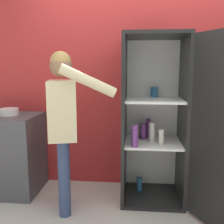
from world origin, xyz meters
TOP-DOWN VIEW (x-y plane):
  - wall_back at (0.00, 0.98)m, footprint 7.00×0.06m
  - refrigerator at (0.27, 0.53)m, footprint 1.04×1.21m
  - person at (-0.74, 0.25)m, footprint 0.73×0.59m
  - counter at (-1.53, 0.63)m, footprint 0.74×0.60m
  - bowl at (-1.49, 0.64)m, footprint 0.22×0.22m

SIDE VIEW (x-z plane):
  - counter at x=-1.53m, z-range 0.00..0.91m
  - refrigerator at x=0.27m, z-range -0.01..1.79m
  - bowl at x=-1.49m, z-range 0.91..0.99m
  - person at x=-0.74m, z-range 0.20..1.81m
  - wall_back at x=0.00m, z-range 0.00..2.55m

